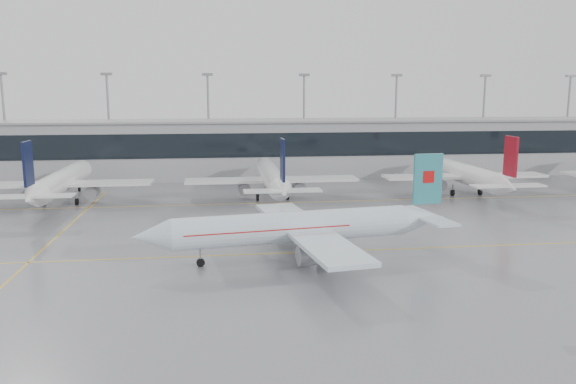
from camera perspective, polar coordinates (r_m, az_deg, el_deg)
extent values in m
plane|color=gray|center=(65.06, 1.36, -6.16)|extent=(320.00, 320.00, 0.00)
cube|color=gold|center=(65.06, 1.36, -6.16)|extent=(120.00, 0.25, 0.01)
cube|color=gold|center=(94.01, -1.41, -1.11)|extent=(120.00, 0.25, 0.01)
cube|color=gold|center=(81.47, -21.75, -3.57)|extent=(0.25, 60.00, 0.01)
cube|color=#949598|center=(124.72, -2.96, 4.40)|extent=(180.00, 15.00, 12.00)
cube|color=black|center=(117.08, -2.68, 4.78)|extent=(180.00, 0.20, 5.00)
cube|color=gray|center=(124.27, -2.99, 7.25)|extent=(182.00, 16.00, 0.40)
cylinder|color=gray|center=(137.67, -26.80, 5.97)|extent=(0.50, 0.50, 22.00)
cube|color=gray|center=(137.56, -27.17, 10.66)|extent=(2.40, 1.00, 0.60)
cylinder|color=gray|center=(132.05, -17.71, 6.43)|extent=(0.50, 0.50, 22.00)
cube|color=gray|center=(131.93, -17.97, 11.33)|extent=(2.40, 1.00, 0.60)
cylinder|color=gray|center=(129.96, -8.06, 6.76)|extent=(0.50, 0.50, 22.00)
cube|color=gray|center=(129.84, -8.19, 11.74)|extent=(2.40, 1.00, 0.60)
cylinder|color=gray|center=(131.57, 1.63, 6.89)|extent=(0.50, 0.50, 22.00)
cube|color=gray|center=(131.45, 1.66, 11.81)|extent=(2.40, 1.00, 0.60)
cylinder|color=gray|center=(136.74, 10.84, 6.83)|extent=(0.50, 0.50, 22.00)
cube|color=gray|center=(136.63, 11.00, 11.57)|extent=(2.40, 1.00, 0.60)
cylinder|color=gray|center=(145.10, 19.18, 6.63)|extent=(0.50, 0.50, 22.00)
cube|color=gray|center=(144.99, 19.44, 11.09)|extent=(2.40, 1.00, 0.60)
cylinder|color=gray|center=(156.14, 26.47, 6.34)|extent=(0.50, 0.50, 22.00)
cube|color=gray|center=(156.03, 26.80, 10.48)|extent=(2.40, 1.00, 0.60)
cylinder|color=silver|center=(61.59, 0.47, -3.58)|extent=(26.51, 7.23, 3.45)
cone|color=silver|center=(59.30, -13.77, -4.40)|extent=(4.46, 3.99, 3.45)
cone|color=silver|center=(67.68, 13.56, -2.62)|extent=(6.04, 4.22, 3.45)
cube|color=silver|center=(62.11, 1.80, -3.85)|extent=(9.08, 28.90, 0.45)
cube|color=silver|center=(67.71, 13.72, -2.36)|extent=(4.36, 11.24, 0.25)
cube|color=teal|center=(67.04, 14.02, 1.30)|extent=(3.61, 0.87, 5.88)
cylinder|color=gray|center=(57.94, 2.76, -6.41)|extent=(3.87, 2.60, 2.10)
cylinder|color=gray|center=(66.79, 0.14, -4.18)|extent=(3.87, 2.60, 2.10)
cylinder|color=gray|center=(60.29, -8.89, -6.42)|extent=(0.20, 0.20, 1.48)
cylinder|color=black|center=(60.50, -8.87, -7.09)|extent=(0.93, 0.43, 0.90)
cylinder|color=gray|center=(60.54, 3.44, -6.15)|extent=(0.24, 0.24, 1.48)
cylinder|color=black|center=(60.75, 3.44, -6.82)|extent=(1.15, 0.60, 1.10)
cylinder|color=gray|center=(65.29, 1.94, -4.94)|extent=(0.24, 0.24, 1.48)
cylinder|color=black|center=(65.49, 1.94, -5.56)|extent=(1.15, 0.60, 1.10)
cube|color=#B70F0F|center=(67.00, 14.03, 1.52)|extent=(1.45, 0.65, 1.40)
cube|color=#B70F0F|center=(60.80, -2.25, -3.57)|extent=(18.31, 6.06, 0.12)
cylinder|color=silver|center=(101.07, -21.88, 1.13)|extent=(3.59, 27.36, 3.59)
cone|color=silver|center=(116.17, -19.99, 2.31)|extent=(3.59, 4.00, 3.59)
cone|color=silver|center=(85.42, -24.59, -0.56)|extent=(3.59, 5.60, 3.59)
cube|color=silver|center=(99.69, -22.08, 0.77)|extent=(29.64, 5.00, 0.45)
cube|color=silver|center=(85.18, -24.65, -0.39)|extent=(11.40, 2.80, 0.25)
cube|color=black|center=(84.37, -24.91, 2.63)|extent=(0.35, 3.60, 6.12)
cylinder|color=gray|center=(101.72, -24.57, -0.09)|extent=(2.10, 3.60, 2.10)
cylinder|color=gray|center=(99.29, -19.27, 0.03)|extent=(2.10, 3.60, 2.10)
cylinder|color=gray|center=(111.69, -20.46, 0.66)|extent=(0.20, 0.20, 1.56)
cylinder|color=black|center=(111.81, -20.43, 0.27)|extent=(0.30, 0.90, 0.90)
cylinder|color=gray|center=(99.76, -23.59, -0.53)|extent=(0.24, 0.24, 1.56)
cylinder|color=black|center=(99.90, -23.56, -0.97)|extent=(0.45, 1.10, 1.10)
cylinder|color=gray|center=(98.43, -20.68, -0.47)|extent=(0.24, 0.24, 1.56)
cylinder|color=black|center=(98.56, -20.66, -0.92)|extent=(0.45, 1.10, 1.10)
cylinder|color=silver|center=(98.28, -1.72, 1.62)|extent=(3.59, 27.36, 3.59)
cone|color=silver|center=(113.75, -2.51, 2.75)|extent=(3.59, 4.00, 3.59)
cone|color=silver|center=(82.10, -0.58, -0.04)|extent=(3.59, 5.60, 3.59)
cube|color=silver|center=(96.86, -1.63, 1.25)|extent=(29.64, 5.00, 0.45)
cube|color=silver|center=(81.85, -0.57, 0.14)|extent=(11.40, 2.80, 0.25)
cube|color=black|center=(81.00, -0.56, 3.29)|extent=(0.35, 3.60, 6.12)
cylinder|color=gray|center=(97.24, -4.47, 0.37)|extent=(2.10, 3.60, 2.10)
cylinder|color=gray|center=(98.17, 1.13, 0.49)|extent=(2.10, 3.60, 2.10)
cylinder|color=gray|center=(109.17, -2.27, 1.09)|extent=(0.20, 0.20, 1.56)
cylinder|color=black|center=(109.30, -2.27, 0.68)|extent=(0.30, 0.90, 0.90)
cylinder|color=gray|center=(95.99, -3.11, -0.09)|extent=(0.24, 0.24, 1.56)
cylinder|color=black|center=(96.13, -3.11, -0.55)|extent=(0.45, 1.10, 1.10)
cylinder|color=gray|center=(96.51, -0.03, -0.02)|extent=(0.24, 0.24, 1.56)
cylinder|color=black|center=(96.65, -0.03, -0.48)|extent=(0.45, 1.10, 1.10)
cylinder|color=silver|center=(107.48, 17.20, 1.89)|extent=(3.59, 27.36, 3.59)
cone|color=silver|center=(121.79, 14.16, 2.94)|extent=(3.59, 4.00, 3.59)
cone|color=silver|center=(92.92, 21.38, 0.44)|extent=(3.59, 5.60, 3.59)
cube|color=silver|center=(106.18, 17.52, 1.56)|extent=(29.64, 5.00, 0.45)
cube|color=silver|center=(92.70, 21.45, 0.60)|extent=(11.40, 2.80, 0.25)
cube|color=maroon|center=(91.95, 21.69, 3.39)|extent=(0.35, 3.60, 6.12)
cylinder|color=gray|center=(104.94, 14.98, 0.76)|extent=(2.10, 3.60, 2.10)
cylinder|color=gray|center=(108.94, 19.66, 0.85)|extent=(2.10, 3.60, 2.10)
cylinder|color=gray|center=(117.53, 14.99, 1.39)|extent=(0.20, 0.20, 1.56)
cylinder|color=black|center=(117.64, 14.97, 1.02)|extent=(0.30, 0.90, 0.90)
cylinder|color=gray|center=(104.53, 16.39, 0.34)|extent=(0.24, 0.24, 1.56)
cylinder|color=black|center=(104.65, 16.37, -0.08)|extent=(0.45, 1.10, 1.10)
cylinder|color=gray|center=(106.72, 18.95, 0.40)|extent=(0.24, 0.24, 1.56)
cylinder|color=black|center=(106.85, 18.93, -0.01)|extent=(0.45, 1.10, 1.10)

